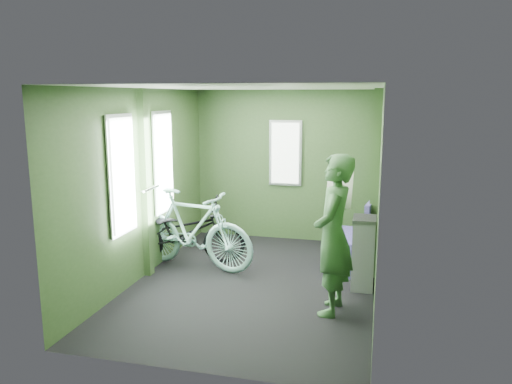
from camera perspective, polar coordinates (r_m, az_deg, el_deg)
room at (r=5.75m, az=-0.50°, el=3.19°), size 4.00×4.02×2.31m
bicycle_black at (r=6.82m, az=-8.28°, el=-8.10°), size 1.78×1.06×0.96m
bicycle_mint at (r=6.64m, az=-7.23°, el=-8.61°), size 1.82×0.90×1.08m
passenger at (r=5.13m, az=8.83°, el=-4.85°), size 0.45×0.71×1.65m
waste_box at (r=5.94m, az=12.17°, el=-6.83°), size 0.25×0.35×0.85m
bench_seat at (r=6.63m, az=11.31°, el=-6.26°), size 0.61×0.94×0.93m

